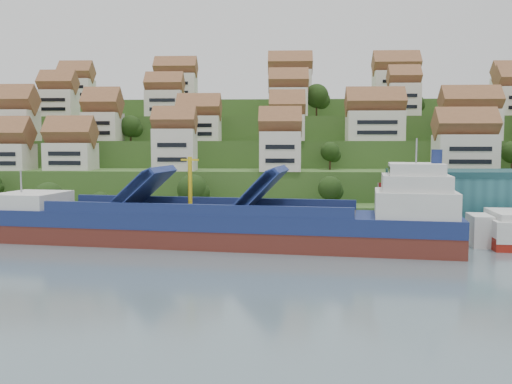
{
  "coord_description": "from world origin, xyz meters",
  "views": [
    {
      "loc": [
        0.4,
        -96.76,
        17.8
      ],
      "look_at": [
        -5.0,
        14.0,
        8.0
      ],
      "focal_mm": 40.0,
      "sensor_mm": 36.0,
      "label": 1
    }
  ],
  "objects": [
    {
      "name": "ground",
      "position": [
        0.0,
        0.0,
        0.0
      ],
      "size": [
        300.0,
        300.0,
        0.0
      ],
      "primitive_type": "plane",
      "color": "slate",
      "rests_on": "ground"
    },
    {
      "name": "quay",
      "position": [
        20.0,
        15.0,
        1.1
      ],
      "size": [
        180.0,
        14.0,
        2.2
      ],
      "primitive_type": "cube",
      "color": "gray",
      "rests_on": "ground"
    },
    {
      "name": "hillside",
      "position": [
        0.0,
        103.55,
        10.66
      ],
      "size": [
        260.0,
        128.0,
        31.0
      ],
      "color": "#2D4C1E",
      "rests_on": "ground"
    },
    {
      "name": "hillside_village",
      "position": [
        2.59,
        60.93,
        24.66
      ],
      "size": [
        159.23,
        62.96,
        29.27
      ],
      "color": "silver",
      "rests_on": "ground"
    },
    {
      "name": "hillside_trees",
      "position": [
        -14.79,
        42.47,
        15.78
      ],
      "size": [
        141.19,
        62.47,
        31.93
      ],
      "color": "#203A13",
      "rests_on": "ground"
    },
    {
      "name": "flagpole",
      "position": [
        18.11,
        10.0,
        6.88
      ],
      "size": [
        1.28,
        0.16,
        8.0
      ],
      "color": "gray",
      "rests_on": "quay"
    },
    {
      "name": "cargo_ship",
      "position": [
        -9.38,
        0.04,
        3.43
      ],
      "size": [
        82.82,
        24.46,
        18.2
      ],
      "rotation": [
        0.0,
        0.0,
        -0.15
      ],
      "color": "#59231B",
      "rests_on": "ground"
    }
  ]
}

